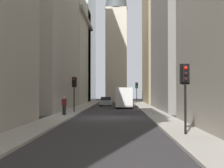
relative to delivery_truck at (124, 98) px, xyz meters
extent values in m
plane|color=#302D30|center=(-16.19, 1.40, -1.46)|extent=(135.00, 135.00, 0.00)
cube|color=#A8A399|center=(-16.19, 5.90, -1.39)|extent=(90.00, 2.20, 0.14)
cube|color=#A8A399|center=(-16.19, -3.10, -1.39)|extent=(90.00, 2.20, 0.14)
cube|color=gray|center=(-4.70, -9.20, 9.16)|extent=(17.54, 10.00, 21.24)
cube|color=#9E8966|center=(15.77, -9.20, 14.10)|extent=(15.51, 10.00, 31.12)
cube|color=#B7B2A5|center=(15.65, 12.00, 8.21)|extent=(19.97, 10.00, 19.34)
cube|color=#9C978C|center=(15.65, 6.75, 14.43)|extent=(19.97, 0.50, 0.60)
cube|color=beige|center=(23.31, 1.32, 8.49)|extent=(4.45, 4.45, 19.91)
cube|color=silver|center=(-0.91, 0.00, 0.08)|extent=(4.60, 2.25, 2.60)
cube|color=#38383D|center=(2.29, 0.00, -0.27)|extent=(1.90, 2.25, 1.90)
cube|color=black|center=(2.29, 0.00, 0.33)|extent=(1.92, 2.09, 0.64)
cylinder|color=black|center=(2.29, -0.98, -1.02)|extent=(0.88, 0.28, 0.88)
cylinder|color=black|center=(2.29, 0.99, -1.02)|extent=(0.88, 0.28, 0.88)
cylinder|color=black|center=(-2.31, -0.98, -1.02)|extent=(0.88, 0.28, 0.88)
cylinder|color=black|center=(-2.31, 0.99, -1.02)|extent=(0.88, 0.28, 0.88)
cube|color=#B7BABF|center=(6.62, 2.80, -0.93)|extent=(4.30, 1.78, 0.70)
cube|color=black|center=(6.82, 2.80, -0.31)|extent=(2.10, 1.58, 0.54)
cylinder|color=black|center=(5.27, 2.02, -1.14)|extent=(0.64, 0.22, 0.64)
cylinder|color=black|center=(5.27, 3.58, -1.14)|extent=(0.64, 0.22, 0.64)
cylinder|color=black|center=(7.97, 2.02, -1.14)|extent=(0.64, 0.22, 0.64)
cylinder|color=black|center=(7.97, 3.58, -1.14)|extent=(0.64, 0.22, 0.64)
cylinder|color=black|center=(-28.34, -2.87, 0.04)|extent=(0.12, 0.12, 2.72)
cube|color=black|center=(-28.34, -2.87, 1.85)|extent=(0.28, 0.32, 0.90)
cube|color=black|center=(-28.18, -2.87, 1.85)|extent=(0.03, 0.52, 1.10)
sphere|color=red|center=(-28.50, -2.87, 2.15)|extent=(0.20, 0.20, 0.20)
sphere|color=black|center=(-28.50, -2.87, 1.85)|extent=(0.20, 0.20, 0.20)
sphere|color=black|center=(-28.50, -2.87, 1.55)|extent=(0.20, 0.20, 0.20)
cylinder|color=black|center=(-10.38, 5.55, 0.07)|extent=(0.12, 0.12, 2.77)
cube|color=black|center=(-10.38, 5.55, 1.90)|extent=(0.28, 0.32, 0.90)
cube|color=black|center=(-10.23, 5.55, 1.90)|extent=(0.03, 0.52, 1.10)
sphere|color=red|center=(-10.54, 5.55, 2.20)|extent=(0.20, 0.20, 0.20)
sphere|color=black|center=(-10.54, 5.55, 1.90)|extent=(0.20, 0.20, 0.20)
sphere|color=black|center=(-10.54, 5.55, 1.60)|extent=(0.20, 0.20, 0.20)
cylinder|color=black|center=(17.04, -2.71, 0.11)|extent=(0.12, 0.12, 2.87)
cube|color=black|center=(17.04, -2.71, 2.00)|extent=(0.28, 0.32, 0.90)
cube|color=black|center=(17.20, -2.71, 2.00)|extent=(0.03, 0.52, 1.10)
sphere|color=black|center=(16.88, -2.71, 2.30)|extent=(0.20, 0.20, 0.20)
sphere|color=black|center=(16.88, -2.71, 2.00)|extent=(0.20, 0.20, 0.20)
sphere|color=green|center=(16.88, -2.71, 1.70)|extent=(0.20, 0.20, 0.20)
cylinder|color=black|center=(-15.25, 5.70, -0.86)|extent=(0.16, 0.16, 0.92)
cylinder|color=black|center=(-15.25, 5.87, -0.86)|extent=(0.16, 0.16, 0.92)
cube|color=maroon|center=(-15.25, 5.78, -0.11)|extent=(0.26, 0.44, 0.59)
sphere|color=beige|center=(-15.25, 5.78, 0.33)|extent=(0.22, 0.22, 0.22)
cylinder|color=#999EA3|center=(-14.93, -2.56, -1.22)|extent=(0.07, 0.07, 0.20)
cylinder|color=#999EA3|center=(-14.93, -2.56, -1.08)|extent=(0.03, 0.03, 0.07)
camera|label=1|loc=(-45.37, 0.58, 0.97)|focal=51.76mm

